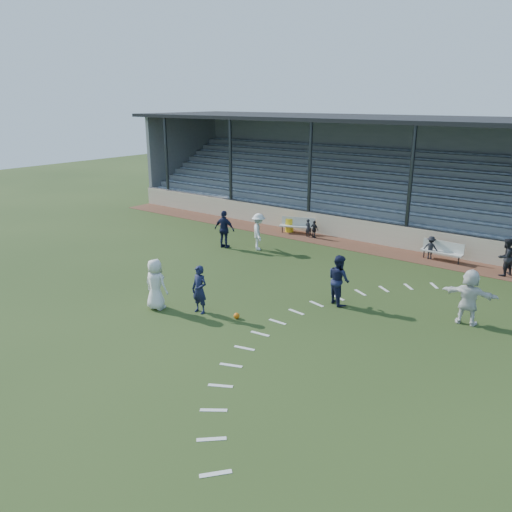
{
  "coord_description": "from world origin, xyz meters",
  "views": [
    {
      "loc": [
        12.05,
        -13.43,
        7.6
      ],
      "look_at": [
        0.0,
        2.5,
        1.3
      ],
      "focal_mm": 35.0,
      "sensor_mm": 36.0,
      "label": 1
    }
  ],
  "objects": [
    {
      "name": "grandstand",
      "position": [
        0.01,
        16.26,
        2.2
      ],
      "size": [
        34.6,
        9.0,
        6.61
      ],
      "color": "gray",
      "rests_on": "ground"
    },
    {
      "name": "sub_left_far",
      "position": [
        -1.88,
        10.48,
        0.52
      ],
      "size": [
        0.63,
        0.36,
        1.01
      ],
      "primitive_type": "imported",
      "rotation": [
        0.0,
        0.0,
        2.94
      ],
      "color": "black",
      "rests_on": "cinder_track"
    },
    {
      "name": "player_navy_wing",
      "position": [
        -4.73,
        5.98,
        1.0
      ],
      "size": [
        1.24,
        0.67,
        2.01
      ],
      "primitive_type": "imported",
      "rotation": [
        0.0,
        0.0,
        3.3
      ],
      "color": "#141938",
      "rests_on": "ground"
    },
    {
      "name": "player_white_lead",
      "position": [
        -1.49,
        -1.76,
        0.98
      ],
      "size": [
        1.02,
        0.73,
        1.95
      ],
      "primitive_type": "imported",
      "rotation": [
        0.0,
        0.0,
        3.27
      ],
      "color": "silver",
      "rests_on": "ground"
    },
    {
      "name": "football",
      "position": [
        1.51,
        -0.66,
        0.11
      ],
      "size": [
        0.22,
        0.22,
        0.22
      ],
      "primitive_type": "sphere",
      "color": "#D2610C",
      "rests_on": "ground"
    },
    {
      "name": "player_white_wing",
      "position": [
        -3.08,
        6.79,
        0.97
      ],
      "size": [
        1.35,
        1.42,
        1.94
      ],
      "primitive_type": "imported",
      "rotation": [
        0.0,
        0.0,
        2.26
      ],
      "color": "silver",
      "rests_on": "ground"
    },
    {
      "name": "player_navy_mid",
      "position": [
        3.75,
        2.81,
        0.98
      ],
      "size": [
        1.19,
        1.11,
        1.96
      ],
      "primitive_type": "imported",
      "rotation": [
        0.0,
        0.0,
        2.63
      ],
      "color": "#141938",
      "rests_on": "ground"
    },
    {
      "name": "cinder_track",
      "position": [
        0.0,
        10.5,
        0.01
      ],
      "size": [
        34.0,
        2.0,
        0.02
      ],
      "primitive_type": "cube",
      "color": "#553022",
      "rests_on": "ground"
    },
    {
      "name": "sub_left_near",
      "position": [
        -2.3,
        10.5,
        0.54
      ],
      "size": [
        0.41,
        0.31,
        1.03
      ],
      "primitive_type": "imported",
      "rotation": [
        0.0,
        0.0,
        2.97
      ],
      "color": "black",
      "rests_on": "cinder_track"
    },
    {
      "name": "sub_right",
      "position": [
        4.71,
        10.59,
        0.6
      ],
      "size": [
        0.76,
        0.45,
        1.15
      ],
      "primitive_type": "imported",
      "rotation": [
        0.0,
        0.0,
        3.17
      ],
      "color": "black",
      "rests_on": "cinder_track"
    },
    {
      "name": "retaining_wall",
      "position": [
        0.0,
        11.55,
        0.6
      ],
      "size": [
        34.0,
        0.18,
        1.2
      ],
      "primitive_type": "cube",
      "color": "beige",
      "rests_on": "ground"
    },
    {
      "name": "bench_left",
      "position": [
        -3.22,
        10.83,
        0.58
      ],
      "size": [
        2.01,
        1.15,
        0.95
      ],
      "rotation": [
        0.0,
        0.0,
        0.37
      ],
      "color": "beige",
      "rests_on": "cinder_track"
    },
    {
      "name": "ground",
      "position": [
        0.0,
        0.0,
        0.0
      ],
      "size": [
        90.0,
        90.0,
        0.0
      ],
      "primitive_type": "plane",
      "color": "#273A17",
      "rests_on": "ground"
    },
    {
      "name": "penalty_arc",
      "position": [
        4.12,
        0.0,
        0.01
      ],
      "size": [
        3.89,
        14.63,
        0.01
      ],
      "color": "silver",
      "rests_on": "ground"
    },
    {
      "name": "trash_bin",
      "position": [
        -3.79,
        10.82,
        0.43
      ],
      "size": [
        0.51,
        0.51,
        0.81
      ],
      "primitive_type": "cylinder",
      "color": "yellow",
      "rests_on": "cinder_track"
    },
    {
      "name": "player_navy_lead",
      "position": [
        0.07,
        -1.04,
        0.91
      ],
      "size": [
        0.67,
        0.44,
        1.81
      ],
      "primitive_type": "imported",
      "rotation": [
        0.0,
        0.0,
        0.01
      ],
      "color": "#141938",
      "rests_on": "ground"
    },
    {
      "name": "player_white_back",
      "position": [
        8.24,
        3.94,
        1.01
      ],
      "size": [
        1.92,
        0.82,
        2.01
      ],
      "primitive_type": "imported",
      "rotation": [
        0.0,
        0.0,
        3.27
      ],
      "color": "silver",
      "rests_on": "ground"
    },
    {
      "name": "official",
      "position": [
        8.15,
        10.16,
        0.87
      ],
      "size": [
        0.96,
        1.04,
        1.71
      ],
      "primitive_type": "imported",
      "rotation": [
        0.0,
        0.0,
        4.23
      ],
      "color": "black",
      "rests_on": "cinder_track"
    },
    {
      "name": "bench_right",
      "position": [
        5.25,
        10.7,
        0.58
      ],
      "size": [
        2.01,
        0.53,
        0.95
      ],
      "rotation": [
        0.0,
        0.0,
        -0.04
      ],
      "color": "beige",
      "rests_on": "cinder_track"
    }
  ]
}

